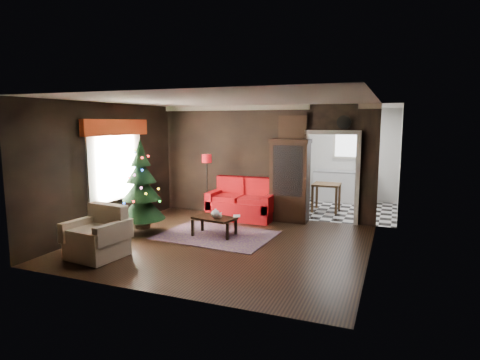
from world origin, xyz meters
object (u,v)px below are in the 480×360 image
at_px(wall_clock, 344,122).
at_px(christmas_tree, 141,185).
at_px(loveseat, 242,199).
at_px(curio_cabinet, 290,182).
at_px(armchair, 97,232).
at_px(teapot, 215,214).
at_px(floor_lamp, 207,185).
at_px(coffee_table, 214,226).
at_px(kitchen_table, 326,197).

bearing_deg(wall_clock, christmas_tree, -148.19).
relative_size(loveseat, christmas_tree, 0.91).
relative_size(curio_cabinet, armchair, 2.13).
height_order(curio_cabinet, christmas_tree, christmas_tree).
distance_m(loveseat, teapot, 1.68).
bearing_deg(armchair, loveseat, 76.71).
bearing_deg(christmas_tree, floor_lamp, 70.98).
height_order(coffee_table, kitchen_table, kitchen_table).
bearing_deg(floor_lamp, christmas_tree, -109.02).
height_order(christmas_tree, teapot, christmas_tree).
distance_m(floor_lamp, armchair, 3.54).
height_order(loveseat, curio_cabinet, curio_cabinet).
distance_m(loveseat, floor_lamp, 0.96).
height_order(coffee_table, teapot, teapot).
relative_size(loveseat, wall_clock, 5.31).
bearing_deg(wall_clock, teapot, -137.75).
relative_size(armchair, coffee_table, 1.03).
relative_size(loveseat, coffee_table, 1.97).
bearing_deg(wall_clock, kitchen_table, 113.75).
xyz_separation_m(curio_cabinet, wall_clock, (1.20, 0.18, 1.43)).
relative_size(loveseat, kitchen_table, 2.27).
bearing_deg(christmas_tree, teapot, 11.52).
xyz_separation_m(floor_lamp, teapot, (0.94, -1.53, -0.33)).
xyz_separation_m(coffee_table, teapot, (0.06, -0.06, 0.29)).
height_order(floor_lamp, armchair, floor_lamp).
distance_m(armchair, kitchen_table, 6.15).
bearing_deg(coffee_table, armchair, -123.35).
xyz_separation_m(floor_lamp, kitchen_table, (2.69, 1.80, -0.45)).
relative_size(curio_cabinet, coffee_table, 2.20).
height_order(loveseat, floor_lamp, floor_lamp).
distance_m(curio_cabinet, armchair, 4.62).
bearing_deg(floor_lamp, curio_cabinet, 10.26).
relative_size(curio_cabinet, teapot, 9.38).
bearing_deg(kitchen_table, wall_clock, -66.25).
xyz_separation_m(curio_cabinet, armchair, (-2.48, -3.86, -0.49)).
bearing_deg(wall_clock, curio_cabinet, -171.47).
bearing_deg(wall_clock, coffee_table, -139.29).
xyz_separation_m(christmas_tree, teapot, (1.58, 0.32, -0.55)).
xyz_separation_m(loveseat, armchair, (-1.33, -3.64, -0.04)).
bearing_deg(christmas_tree, armchair, -83.17).
distance_m(wall_clock, kitchen_table, 2.43).
distance_m(coffee_table, wall_clock, 3.78).
bearing_deg(teapot, floor_lamp, 121.63).
bearing_deg(coffee_table, floor_lamp, 121.12).
height_order(loveseat, wall_clock, wall_clock).
height_order(loveseat, teapot, loveseat).
relative_size(teapot, kitchen_table, 0.27).
bearing_deg(christmas_tree, loveseat, 52.72).
height_order(floor_lamp, kitchen_table, floor_lamp).
distance_m(armchair, teapot, 2.40).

